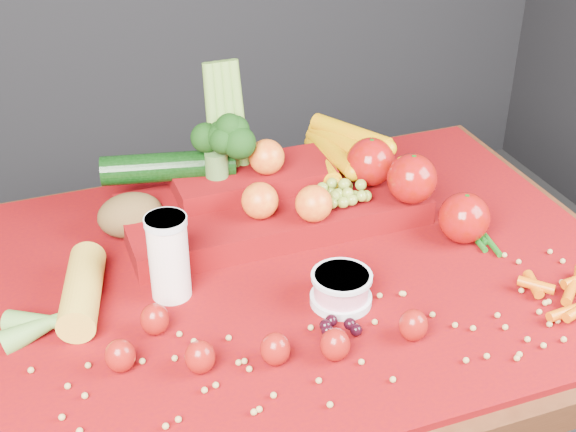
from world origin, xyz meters
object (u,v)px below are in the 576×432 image
object	(u,v)px
milk_glass	(168,254)
yogurt_bowl	(341,288)
table	(292,320)
produce_mound	(291,187)

from	to	relation	value
milk_glass	yogurt_bowl	size ratio (longest dim) A/B	1.47
milk_glass	table	bearing A→B (deg)	-0.26
milk_glass	produce_mound	xyz separation A→B (m)	(0.25, 0.15, -0.02)
table	yogurt_bowl	distance (m)	0.18
table	yogurt_bowl	size ratio (longest dim) A/B	11.70
milk_glass	produce_mound	distance (m)	0.29
produce_mound	yogurt_bowl	bearing A→B (deg)	-93.52
yogurt_bowl	milk_glass	bearing A→B (deg)	155.20
milk_glass	yogurt_bowl	xyz separation A→B (m)	(0.24, -0.11, -0.05)
table	milk_glass	bearing A→B (deg)	179.74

